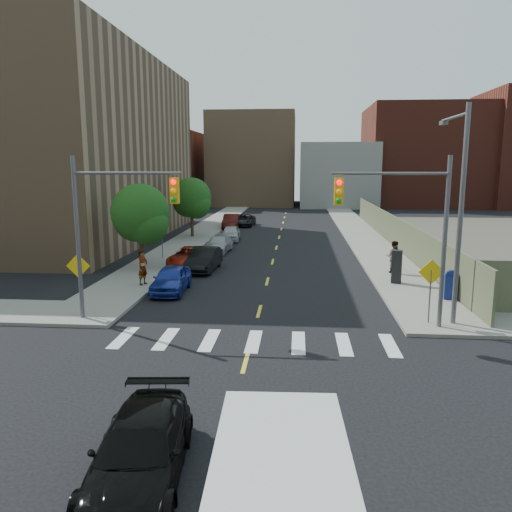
% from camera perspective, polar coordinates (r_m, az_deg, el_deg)
% --- Properties ---
extents(ground, '(160.00, 160.00, 0.00)m').
position_cam_1_polar(ground, '(15.59, -1.99, -14.78)').
color(ground, black).
rests_on(ground, ground).
extents(sidewalk_nw, '(3.50, 73.00, 0.15)m').
position_cam_1_polar(sidewalk_nw, '(56.69, -4.83, 3.69)').
color(sidewalk_nw, gray).
rests_on(sidewalk_nw, ground).
extents(sidewalk_ne, '(3.50, 73.00, 0.15)m').
position_cam_1_polar(sidewalk_ne, '(56.22, 10.97, 3.48)').
color(sidewalk_ne, gray).
rests_on(sidewalk_ne, ground).
extents(fence_north, '(0.12, 44.00, 2.50)m').
position_cam_1_polar(fence_north, '(43.09, 15.35, 2.82)').
color(fence_north, '#5D5D41').
rests_on(fence_north, ground).
extents(building_nw, '(22.00, 30.00, 16.00)m').
position_cam_1_polar(building_nw, '(50.01, -23.95, 11.07)').
color(building_nw, '#8C6B4C').
rests_on(building_nw, ground).
extents(bg_bldg_west, '(14.00, 18.00, 12.00)m').
position_cam_1_polar(bg_bldg_west, '(87.30, -11.10, 9.76)').
color(bg_bldg_west, '#592319').
rests_on(bg_bldg_west, ground).
extents(bg_bldg_midwest, '(14.00, 16.00, 15.00)m').
position_cam_1_polar(bg_bldg_midwest, '(86.36, -0.31, 10.94)').
color(bg_bldg_midwest, '#8C6B4C').
rests_on(bg_bldg_midwest, ground).
extents(bg_bldg_center, '(12.00, 16.00, 10.00)m').
position_cam_1_polar(bg_bldg_center, '(84.27, 9.22, 9.12)').
color(bg_bldg_center, gray).
rests_on(bg_bldg_center, ground).
extents(bg_bldg_east, '(18.00, 18.00, 16.00)m').
position_cam_1_polar(bg_bldg_east, '(88.39, 18.42, 10.73)').
color(bg_bldg_east, '#592319').
rests_on(bg_bldg_east, ground).
extents(signal_nw, '(4.59, 0.30, 7.00)m').
position_cam_1_polar(signal_nw, '(21.54, -16.17, 4.37)').
color(signal_nw, '#59595E').
rests_on(signal_nw, ground).
extents(signal_ne, '(4.59, 0.30, 7.00)m').
position_cam_1_polar(signal_ne, '(20.57, 16.84, 4.07)').
color(signal_ne, '#59595E').
rests_on(signal_ne, ground).
extents(streetlight_ne, '(0.25, 3.70, 9.00)m').
position_cam_1_polar(streetlight_ne, '(21.94, 22.15, 5.94)').
color(streetlight_ne, '#59595E').
rests_on(streetlight_ne, ground).
extents(warn_sign_nw, '(1.06, 0.06, 2.83)m').
position_cam_1_polar(warn_sign_nw, '(23.08, -19.63, -1.82)').
color(warn_sign_nw, '#59595E').
rests_on(warn_sign_nw, ground).
extents(warn_sign_ne, '(1.06, 0.06, 2.83)m').
position_cam_1_polar(warn_sign_ne, '(21.74, 19.36, -2.53)').
color(warn_sign_ne, '#59595E').
rests_on(warn_sign_ne, ground).
extents(warn_sign_midwest, '(1.06, 0.06, 2.83)m').
position_cam_1_polar(warn_sign_midwest, '(35.62, -10.72, 2.71)').
color(warn_sign_midwest, '#59595E').
rests_on(warn_sign_midwest, ground).
extents(tree_west_near, '(3.66, 3.64, 5.52)m').
position_cam_1_polar(tree_west_near, '(31.74, -13.06, 4.41)').
color(tree_west_near, '#332114').
rests_on(tree_west_near, ground).
extents(tree_west_far, '(3.66, 3.64, 5.52)m').
position_cam_1_polar(tree_west_far, '(46.20, -7.37, 6.37)').
color(tree_west_far, '#332114').
rests_on(tree_west_far, ground).
extents(parked_car_blue, '(1.73, 4.13, 1.40)m').
position_cam_1_polar(parked_car_blue, '(26.68, -9.68, -2.62)').
color(parked_car_blue, navy).
rests_on(parked_car_blue, ground).
extents(parked_car_black, '(1.79, 4.51, 1.46)m').
position_cam_1_polar(parked_car_black, '(31.81, -5.97, -0.37)').
color(parked_car_black, black).
rests_on(parked_car_black, ground).
extents(parked_car_red, '(2.39, 4.61, 1.24)m').
position_cam_1_polar(parked_car_red, '(33.44, -7.71, -0.07)').
color(parked_car_red, '#9D210F').
rests_on(parked_car_red, ground).
extents(parked_car_silver, '(2.13, 4.44, 1.25)m').
position_cam_1_polar(parked_car_silver, '(38.35, -4.31, 1.33)').
color(parked_car_silver, '#9FA1A7').
rests_on(parked_car_silver, ground).
extents(parked_car_white, '(1.77, 4.04, 1.35)m').
position_cam_1_polar(parked_car_white, '(44.21, -2.91, 2.62)').
color(parked_car_white, '#B5B5B5').
rests_on(parked_car_white, ground).
extents(parked_car_maroon, '(1.75, 4.61, 1.50)m').
position_cam_1_polar(parked_car_maroon, '(52.85, -2.85, 3.97)').
color(parked_car_maroon, '#410F0D').
rests_on(parked_car_maroon, ground).
extents(parked_car_grey, '(2.34, 4.67, 1.27)m').
position_cam_1_polar(parked_car_grey, '(55.11, -1.37, 4.12)').
color(parked_car_grey, black).
rests_on(parked_car_grey, ground).
extents(black_sedan, '(2.33, 4.82, 1.35)m').
position_cam_1_polar(black_sedan, '(11.58, -13.10, -20.82)').
color(black_sedan, black).
rests_on(black_sedan, ground).
extents(mailbox, '(0.66, 0.54, 1.45)m').
position_cam_1_polar(mailbox, '(26.16, 21.37, -3.11)').
color(mailbox, navy).
rests_on(mailbox, sidewalk_ne).
extents(payphone, '(0.63, 0.55, 1.85)m').
position_cam_1_polar(payphone, '(28.72, 15.79, -1.18)').
color(payphone, black).
rests_on(payphone, sidewalk_ne).
extents(pedestrian_west, '(0.68, 0.82, 1.93)m').
position_cam_1_polar(pedestrian_west, '(27.95, -12.82, -1.27)').
color(pedestrian_west, gray).
rests_on(pedestrian_west, sidewalk_nw).
extents(pedestrian_east, '(1.17, 1.06, 1.96)m').
position_cam_1_polar(pedestrian_east, '(31.38, 15.46, -0.10)').
color(pedestrian_east, gray).
rests_on(pedestrian_east, sidewalk_ne).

